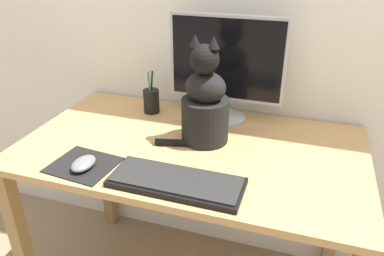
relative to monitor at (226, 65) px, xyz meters
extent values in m
cube|color=tan|center=(-0.06, -0.25, -0.24)|extent=(1.21, 0.69, 0.02)
cube|color=olive|center=(-0.63, -0.56, -0.61)|extent=(0.05, 0.05, 0.72)
cube|color=olive|center=(-0.63, 0.06, -0.61)|extent=(0.05, 0.05, 0.72)
cube|color=olive|center=(0.50, 0.06, -0.61)|extent=(0.05, 0.05, 0.72)
cylinder|color=#B2B2B7|center=(0.00, 0.00, -0.22)|extent=(0.17, 0.17, 0.01)
cylinder|color=#B2B2B7|center=(0.00, 0.00, -0.18)|extent=(0.04, 0.04, 0.08)
cube|color=#B2B2B7|center=(0.00, 0.00, 0.03)|extent=(0.45, 0.02, 0.33)
cube|color=black|center=(0.00, -0.01, 0.03)|extent=(0.42, 0.00, 0.30)
cube|color=black|center=(-0.03, -0.49, -0.22)|extent=(0.40, 0.16, 0.02)
cube|color=black|center=(-0.03, -0.49, -0.20)|extent=(0.39, 0.14, 0.01)
cube|color=black|center=(-0.35, -0.49, -0.22)|extent=(0.22, 0.20, 0.00)
ellipsoid|color=slate|center=(-0.34, -0.50, -0.21)|extent=(0.07, 0.10, 0.03)
cylinder|color=black|center=(-0.03, -0.20, -0.15)|extent=(0.19, 0.19, 0.16)
ellipsoid|color=black|center=(-0.03, -0.20, -0.02)|extent=(0.16, 0.14, 0.11)
sphere|color=black|center=(-0.03, -0.21, 0.08)|extent=(0.11, 0.11, 0.10)
cone|color=black|center=(-0.06, -0.20, 0.14)|extent=(0.04, 0.04, 0.04)
cone|color=black|center=(0.00, -0.21, 0.14)|extent=(0.04, 0.04, 0.04)
cylinder|color=black|center=(-0.08, -0.26, -0.21)|extent=(0.22, 0.07, 0.02)
cylinder|color=black|center=(-0.31, -0.03, -0.18)|extent=(0.07, 0.07, 0.10)
cylinder|color=green|center=(-0.31, -0.04, -0.12)|extent=(0.02, 0.01, 0.14)
cylinder|color=black|center=(-0.31, -0.02, -0.12)|extent=(0.02, 0.01, 0.14)
camera|label=1|loc=(0.30, -1.35, 0.43)|focal=35.00mm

